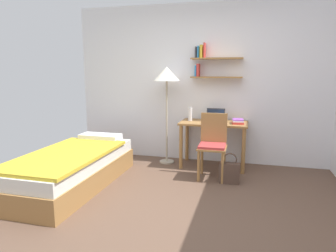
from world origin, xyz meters
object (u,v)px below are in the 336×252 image
at_px(bed, 73,168).
at_px(desk, 214,130).
at_px(handbag, 230,172).
at_px(laptop, 215,118).
at_px(desk_chair, 213,143).
at_px(standing_lamp, 167,78).
at_px(water_bottle, 190,114).
at_px(book_stack, 238,121).

distance_m(bed, desk, 2.18).
bearing_deg(desk, handbag, -65.75).
bearing_deg(bed, laptop, 39.17).
bearing_deg(desk_chair, standing_lamp, 147.76).
height_order(water_bottle, book_stack, water_bottle).
bearing_deg(book_stack, bed, -148.55).
distance_m(desk, laptop, 0.20).
relative_size(bed, book_stack, 8.56).
bearing_deg(book_stack, standing_lamp, 177.24).
height_order(laptop, book_stack, laptop).
bearing_deg(desk_chair, handbag, -34.23).
distance_m(desk, standing_lamp, 1.12).
relative_size(desk, book_stack, 4.35).
height_order(desk, book_stack, book_stack).
bearing_deg(water_bottle, standing_lamp, -177.70).
height_order(desk_chair, handbag, desk_chair).
bearing_deg(standing_lamp, handbag, -32.73).
distance_m(book_stack, handbag, 0.88).
distance_m(desk_chair, standing_lamp, 1.32).
relative_size(desk_chair, standing_lamp, 0.58).
height_order(standing_lamp, water_bottle, standing_lamp).
height_order(desk, desk_chair, desk_chair).
relative_size(desk, handbag, 2.45).
bearing_deg(handbag, water_bottle, 134.28).
height_order(bed, standing_lamp, standing_lamp).
bearing_deg(desk_chair, desk, 95.39).
bearing_deg(standing_lamp, desk_chair, -32.24).
bearing_deg(desk, bed, -142.42).
bearing_deg(bed, desk_chair, 24.72).
bearing_deg(desk_chair, book_stack, 55.12).
height_order(desk, laptop, laptop).
bearing_deg(book_stack, handbag, -95.57).
xyz_separation_m(laptop, water_bottle, (-0.40, -0.06, 0.06)).
distance_m(laptop, book_stack, 0.38).
height_order(desk_chair, laptop, laptop).
distance_m(desk, water_bottle, 0.46).
xyz_separation_m(bed, water_bottle, (1.32, 1.34, 0.59)).
distance_m(standing_lamp, handbag, 1.79).
height_order(laptop, water_bottle, water_bottle).
relative_size(water_bottle, book_stack, 0.92).
bearing_deg(handbag, laptop, 111.01).
xyz_separation_m(book_stack, handbag, (-0.06, -0.64, -0.60)).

